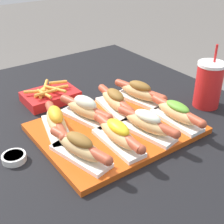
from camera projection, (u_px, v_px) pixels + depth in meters
patio_table at (84, 200)px, 1.21m from camera, size 1.12×1.15×0.74m
serving_tray at (116, 129)px, 0.95m from camera, size 0.46×0.36×0.02m
hot_dog_0 at (80, 147)px, 0.80m from camera, size 0.10×0.22×0.07m
hot_dog_1 at (118, 134)px, 0.85m from camera, size 0.06×0.22×0.07m
hot_dog_2 at (147, 123)px, 0.90m from camera, size 0.09×0.22×0.07m
hot_dog_3 at (177, 113)px, 0.95m from camera, size 0.06×0.22×0.07m
hot_dog_4 at (56, 122)px, 0.90m from camera, size 0.10×0.22×0.08m
hot_dog_5 at (85, 109)px, 0.97m from camera, size 0.10×0.22×0.08m
hot_dog_6 at (115, 101)px, 1.02m from camera, size 0.08×0.22×0.07m
hot_dog_7 at (140, 92)px, 1.08m from camera, size 0.10×0.22×0.07m
sauce_bowl at (14, 157)px, 0.83m from camera, size 0.06×0.06×0.02m
drink_cup at (208, 85)px, 1.06m from camera, size 0.09×0.09×0.22m
fries_basket at (50, 96)px, 1.12m from camera, size 0.19×0.14×0.06m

